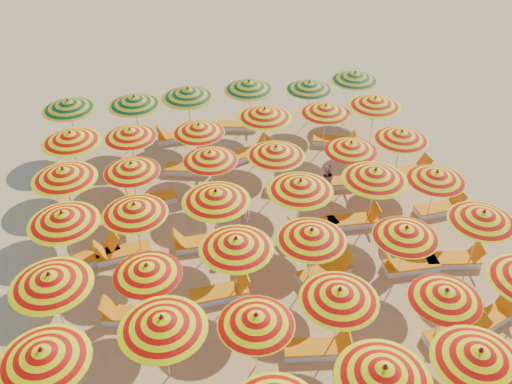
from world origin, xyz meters
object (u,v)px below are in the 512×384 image
umbrella_8 (256,319)px  lounger_22 (189,169)px  umbrella_9 (340,294)px  umbrella_38 (188,93)px  lounger_4 (318,349)px  lounger_17 (440,208)px  umbrella_3 (384,372)px  umbrella_26 (210,156)px  umbrella_24 (64,174)px  umbrella_12 (50,280)px  umbrella_22 (375,174)px  umbrella_33 (265,113)px  lounger_7 (132,315)px  lounger_15 (312,227)px  beachgoer_a (244,221)px  umbrella_32 (199,128)px  lounger_5 (456,335)px  lounger_8 (221,293)px  umbrella_41 (355,76)px  umbrella_13 (147,269)px  umbrella_20 (216,196)px  umbrella_28 (351,146)px  umbrella_30 (71,137)px  umbrella_6 (42,355)px  lounger_10 (410,266)px  umbrella_10 (446,294)px  umbrella_34 (326,109)px  umbrella_35 (375,102)px  umbrella_23 (437,176)px  umbrella_36 (68,105)px  lounger_24 (335,141)px  umbrella_29 (402,135)px  lounger_21 (409,172)px  umbrella_14 (236,243)px  lounger_11 (454,260)px  umbrella_25 (131,167)px  lounger_18 (151,200)px  umbrella_17 (483,216)px  umbrella_27 (276,151)px  umbrella_37 (134,101)px  umbrella_21 (300,185)px  umbrella_31 (130,133)px  lounger_13 (122,253)px  umbrella_7 (162,323)px  lounger_16 (354,221)px  umbrella_19 (134,209)px  lounger_26 (238,125)px

umbrella_8 → lounger_22: umbrella_8 is taller
umbrella_9 → umbrella_38: bearing=101.1°
lounger_4 → lounger_17: size_ratio=1.02×
umbrella_3 → umbrella_26: 9.96m
umbrella_24 → umbrella_38: umbrella_38 is taller
umbrella_12 → umbrella_22: (9.90, 2.58, 0.00)m
umbrella_33 → lounger_7: umbrella_33 is taller
lounger_15 → beachgoer_a: size_ratio=1.25×
umbrella_32 → beachgoer_a: 4.57m
lounger_5 → lounger_8: size_ratio=1.00×
umbrella_41 → umbrella_13: bearing=-134.3°
umbrella_20 → umbrella_28: bearing=22.6°
umbrella_9 → umbrella_30: umbrella_30 is taller
lounger_4 → lounger_5: 3.82m
umbrella_6 → lounger_22: umbrella_6 is taller
lounger_10 → lounger_4: bearing=35.6°
umbrella_10 → lounger_8: (-5.36, 2.83, -1.61)m
umbrella_30 → umbrella_34: 9.62m
umbrella_33 → umbrella_35: bearing=-1.1°
umbrella_30 → lounger_17: (12.32, -4.60, -1.84)m
umbrella_23 → umbrella_36: (-11.90, 7.46, 0.17)m
lounger_24 → umbrella_29: bearing=-39.8°
umbrella_36 → lounger_4: umbrella_36 is taller
lounger_8 → lounger_21: bearing=27.0°
umbrella_14 → umbrella_26: (0.04, 4.82, -0.17)m
umbrella_13 → umbrella_24: 5.33m
umbrella_20 → lounger_11: (7.04, -2.49, -1.84)m
umbrella_12 → umbrella_13: umbrella_12 is taller
umbrella_25 → lounger_21: size_ratio=1.20×
lounger_10 → beachgoer_a: (-4.68, 2.60, 0.57)m
umbrella_10 → umbrella_20: size_ratio=0.80×
umbrella_22 → lounger_18: umbrella_22 is taller
umbrella_10 → umbrella_17: 3.55m
umbrella_27 → umbrella_37: bearing=134.0°
umbrella_21 → lounger_7: (-5.57, -2.54, -1.83)m
umbrella_3 → lounger_10: 5.93m
umbrella_31 → lounger_13: umbrella_31 is taller
umbrella_13 → lounger_11: 9.47m
umbrella_14 → umbrella_41: 11.88m
umbrella_41 → lounger_10: bearing=-99.9°
umbrella_7 → lounger_10: (7.64, 2.24, -1.87)m
lounger_16 → beachgoer_a: (-3.78, 0.15, 0.57)m
umbrella_7 → umbrella_35: bearing=45.7°
lounger_11 → umbrella_14: bearing=-171.6°
umbrella_36 → lounger_24: size_ratio=1.28×
umbrella_22 → umbrella_25: size_ratio=1.23×
umbrella_19 → umbrella_14: bearing=-40.9°
umbrella_23 → lounger_24: (-1.51, 5.35, -1.64)m
umbrella_41 → umbrella_9: bearing=-112.5°
lounger_26 → umbrella_31: bearing=-137.6°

